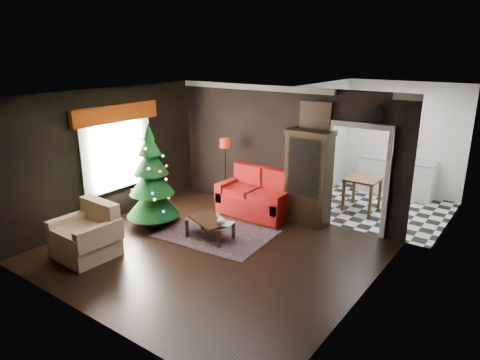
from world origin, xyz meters
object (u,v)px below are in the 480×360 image
Objects in this scene: curio_cabinet at (308,180)px; teapot at (221,221)px; christmas_tree at (151,177)px; loveseat at (256,193)px; coffee_table at (210,228)px; armchair at (85,232)px; floor_lamp at (225,171)px; wall_clock at (375,115)px; kitchen_table at (362,194)px.

teapot is at bearing -112.34° from curio_cabinet.
christmas_tree is at bearing -141.37° from curio_cabinet.
loveseat reaches higher than coffee_table.
teapot is at bearing 48.99° from armchair.
loveseat is 0.94m from floor_lamp.
christmas_tree is (-1.36, -1.79, 0.55)m from loveseat.
wall_clock reaches higher than curio_cabinet.
coffee_table is 1.16× the size of kitchen_table.
coffee_table is 3.72m from kitchen_table.
armchair is (-1.28, -3.47, -0.04)m from loveseat.
wall_clock is at bearing 40.61° from coffee_table.
curio_cabinet is 2.53× the size of kitchen_table.
wall_clock is at bearing 48.63° from armchair.
wall_clock is at bearing 46.52° from teapot.
floor_lamp is at bearing 177.84° from loveseat.
curio_cabinet is 1.93× the size of armchair.
loveseat is 3.04m from wall_clock.
christmas_tree is at bearing 94.66° from armchair.
kitchen_table reaches higher than coffee_table.
curio_cabinet is at bearing 58.06° from coffee_table.
floor_lamp is 2.05× the size of kitchen_table.
curio_cabinet is 10.90× the size of teapot.
christmas_tree is (-0.48, -1.82, 0.22)m from floor_lamp.
wall_clock is (2.34, 2.00, 2.17)m from coffee_table.
armchair is 5.64m from wall_clock.
floor_lamp reaches higher than kitchen_table.
armchair reaches higher than teapot.
armchair is 2.28m from coffee_table.
wall_clock is (3.63, 3.87, 1.92)m from armchair.
christmas_tree reaches higher than coffee_table.
teapot is at bearing -54.31° from floor_lamp.
armchair is at bearing -121.03° from kitchen_table.
wall_clock reaches higher than christmas_tree.
coffee_table is at bearing -139.39° from wall_clock.
floor_lamp reaches higher than armchair.
floor_lamp is 2.16m from teapot.
armchair is at bearing -123.38° from curio_cabinet.
curio_cabinet is at bearing 5.26° from floor_lamp.
floor_lamp is at bearing -148.89° from kitchen_table.
curio_cabinet is at bearing 10.83° from loveseat.
curio_cabinet is 3.22m from christmas_tree.
christmas_tree is at bearing -149.49° from wall_clock.
teapot is (1.64, 1.77, 0.03)m from armchair.
wall_clock is at bearing 30.51° from christmas_tree.
curio_cabinet is 1.88m from wall_clock.
curio_cabinet is (1.15, 0.22, 0.45)m from loveseat.
wall_clock reaches higher than loveseat.
armchair reaches higher than kitchen_table.
loveseat is 1.73m from teapot.
loveseat is at bearing 90.47° from coffee_table.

